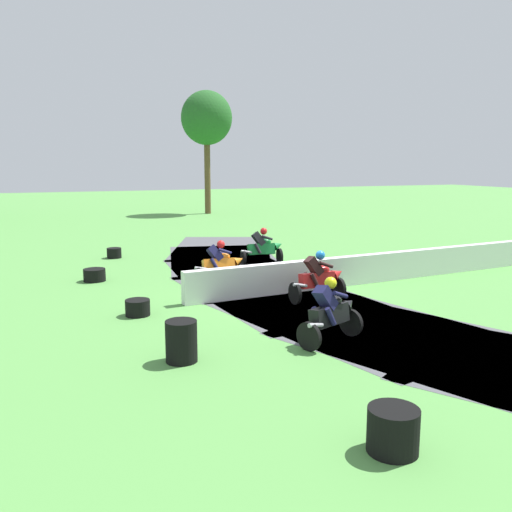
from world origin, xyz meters
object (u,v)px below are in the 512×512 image
Objects in this scene: motorcycle_trailing_red at (319,277)px; tire_stack_mid_b at (138,308)px; motorcycle_lead_green at (263,247)px; tire_stack_mid_a at (95,275)px; tire_stack_near at (114,253)px; motorcycle_fourth_black at (331,311)px; motorcycle_chase_orange at (221,263)px; tire_stack_extra_a at (393,430)px; tire_stack_far at (181,341)px.

tire_stack_mid_b is at bearing 175.29° from motorcycle_trailing_red.
motorcycle_lead_green is 1.01× the size of motorcycle_trailing_red.
tire_stack_mid_a is 4.55m from tire_stack_mid_b.
motorcycle_lead_green is at bearing 5.78° from tire_stack_mid_a.
tire_stack_near is at bearing 144.53° from motorcycle_lead_green.
motorcycle_chase_orange is at bearing 93.30° from motorcycle_fourth_black.
motorcycle_fourth_black reaches higher than tire_stack_mid_b.
motorcycle_trailing_red is at bearing 68.52° from tire_stack_extra_a.
motorcycle_trailing_red is 2.10× the size of tire_stack_far.
tire_stack_mid_b is 0.89× the size of tire_stack_extra_a.
motorcycle_fourth_black reaches higher than motorcycle_lead_green.
tire_stack_far reaches higher than tire_stack_extra_a.
motorcycle_fourth_black is 2.95× the size of tire_stack_near.
motorcycle_trailing_red is 3.45m from motorcycle_fourth_black.
tire_stack_extra_a reaches higher than tire_stack_near.
tire_stack_mid_a is (-1.16, -4.14, 0.00)m from tire_stack_near.
tire_stack_near is (-2.52, 5.89, -0.43)m from motorcycle_chase_orange.
tire_stack_near is at bearing 74.31° from tire_stack_mid_a.
motorcycle_fourth_black is 2.41× the size of tire_stack_mid_a.
tire_stack_mid_a is 8.06m from tire_stack_far.
motorcycle_fourth_black is 3.24m from tire_stack_far.
motorcycle_chase_orange is 1.01× the size of motorcycle_fourth_black.
motorcycle_chase_orange is 6.42m from tire_stack_near.
motorcycle_fourth_black is 2.44× the size of tire_stack_extra_a.
tire_stack_near is at bearing 113.16° from motorcycle_chase_orange.
motorcycle_chase_orange is 1.01× the size of motorcycle_trailing_red.
motorcycle_trailing_red is 7.36m from tire_stack_mid_a.
tire_stack_far is (-0.35, -12.16, 0.20)m from tire_stack_near.
tire_stack_far is at bearing -84.19° from tire_stack_mid_a.
tire_stack_near is 0.93× the size of tire_stack_mid_b.
motorcycle_trailing_red is at bearing -4.71° from tire_stack_mid_b.
motorcycle_fourth_black is at bearing -114.28° from motorcycle_trailing_red.
motorcycle_chase_orange is 4.17m from tire_stack_mid_b.
motorcycle_chase_orange is 4.10m from tire_stack_mid_a.
tire_stack_mid_a is 1.14× the size of tire_stack_mid_b.
motorcycle_lead_green reaches higher than tire_stack_extra_a.
tire_stack_mid_a is 0.87× the size of tire_stack_far.
motorcycle_fourth_black is 2.09× the size of tire_stack_far.
motorcycle_lead_green is 6.16m from tire_stack_mid_a.
motorcycle_trailing_red is at bearing -64.59° from tire_stack_near.
tire_stack_near is (-4.95, 3.52, -0.45)m from motorcycle_lead_green.
tire_stack_far reaches higher than tire_stack_near.
tire_stack_far is (-3.23, 0.04, -0.26)m from motorcycle_fourth_black.
motorcycle_trailing_red is 1.01× the size of motorcycle_fourth_black.
tire_stack_extra_a is at bearing -67.63° from tire_stack_far.
tire_stack_mid_b is at bearing -82.55° from tire_stack_mid_a.
motorcycle_trailing_red reaches higher than tire_stack_near.
motorcycle_chase_orange is at bearing -66.84° from tire_stack_near.
motorcycle_lead_green is 2.79× the size of tire_stack_mid_b.
motorcycle_chase_orange is 3.64m from motorcycle_trailing_red.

